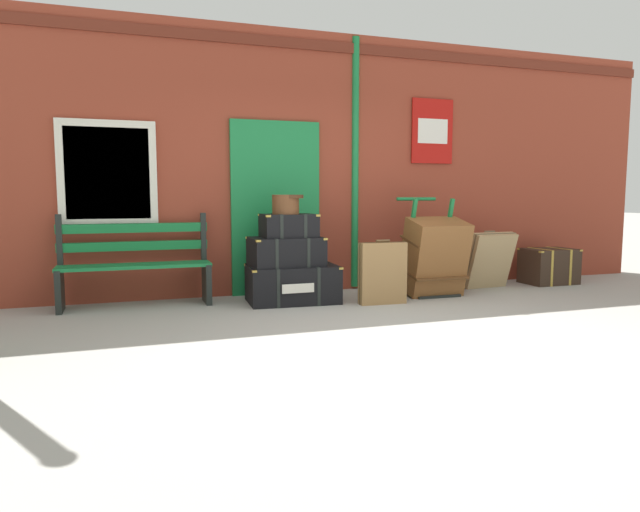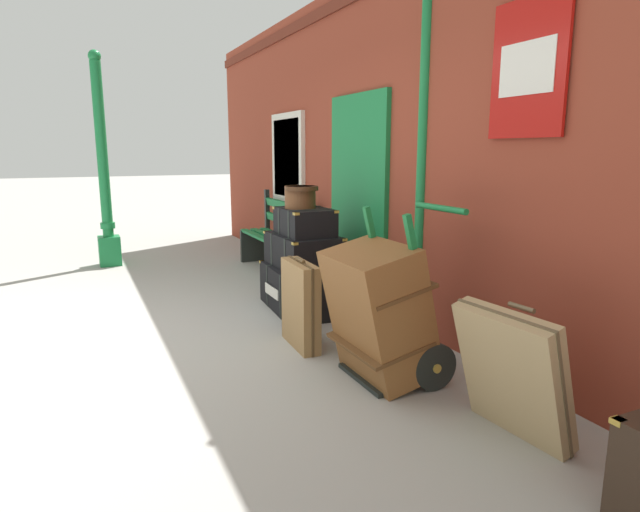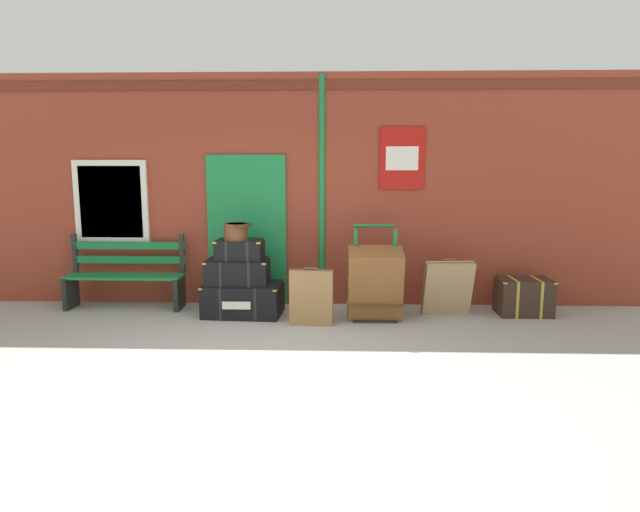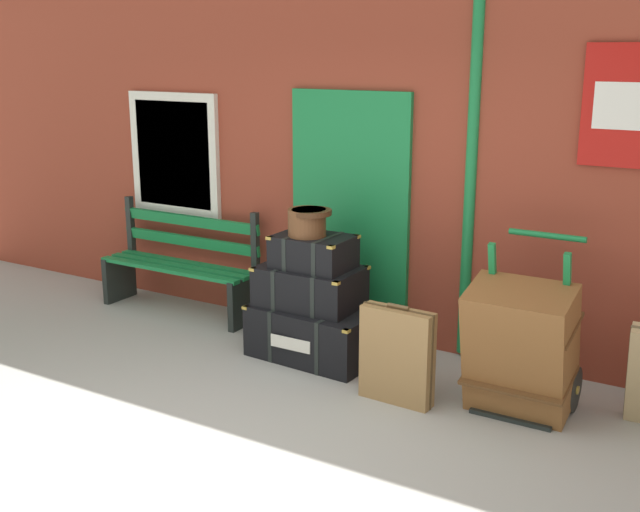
{
  "view_description": "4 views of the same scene",
  "coord_description": "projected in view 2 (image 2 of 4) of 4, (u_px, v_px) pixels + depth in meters",
  "views": [
    {
      "loc": [
        -2.11,
        -4.33,
        1.22
      ],
      "look_at": [
        0.05,
        1.9,
        0.51
      ],
      "focal_mm": 32.01,
      "sensor_mm": 36.0,
      "label": 1
    },
    {
      "loc": [
        4.38,
        -0.19,
        1.56
      ],
      "look_at": [
        0.45,
        1.63,
        0.69
      ],
      "focal_mm": 29.87,
      "sensor_mm": 36.0,
      "label": 2
    },
    {
      "loc": [
        0.94,
        -5.37,
        1.97
      ],
      "look_at": [
        0.7,
        1.81,
        0.8
      ],
      "focal_mm": 31.59,
      "sensor_mm": 36.0,
      "label": 3
    },
    {
      "loc": [
        2.76,
        -3.29,
        2.44
      ],
      "look_at": [
        -0.34,
        1.94,
        0.81
      ],
      "focal_mm": 43.99,
      "sensor_mm": 36.0,
      "label": 4
    }
  ],
  "objects": [
    {
      "name": "ground_plane",
      "position": [
        112.0,
        347.0,
        4.27
      ],
      "size": [
        60.0,
        60.0,
        0.0
      ],
      "primitive_type": "plane",
      "color": "#A3A099"
    },
    {
      "name": "brick_facade",
      "position": [
        391.0,
        145.0,
        5.05
      ],
      "size": [
        10.4,
        0.35,
        3.2
      ],
      "color": "brown",
      "rests_on": "ground"
    },
    {
      "name": "lamp_post",
      "position": [
        105.0,
        188.0,
        7.12
      ],
      "size": [
        0.28,
        0.28,
        2.82
      ],
      "color": "#197A3D",
      "rests_on": "ground"
    },
    {
      "name": "platform_bench",
      "position": [
        277.0,
        238.0,
        6.86
      ],
      "size": [
        1.6,
        0.43,
        1.01
      ],
      "color": "#197A3D",
      "rests_on": "ground"
    },
    {
      "name": "steamer_trunk_base",
      "position": [
        304.0,
        288.0,
        5.26
      ],
      "size": [
        1.05,
        0.71,
        0.43
      ],
      "color": "black",
      "rests_on": "ground"
    },
    {
      "name": "steamer_trunk_middle",
      "position": [
        303.0,
        250.0,
        5.26
      ],
      "size": [
        0.82,
        0.56,
        0.33
      ],
      "color": "black",
      "rests_on": "steamer_trunk_base"
    },
    {
      "name": "steamer_trunk_top",
      "position": [
        305.0,
        222.0,
        5.17
      ],
      "size": [
        0.62,
        0.46,
        0.27
      ],
      "color": "black",
      "rests_on": "steamer_trunk_middle"
    },
    {
      "name": "round_hatbox",
      "position": [
        300.0,
        196.0,
        5.14
      ],
      "size": [
        0.35,
        0.32,
        0.22
      ],
      "color": "brown",
      "rests_on": "steamer_trunk_top"
    },
    {
      "name": "porters_trolley",
      "position": [
        400.0,
        337.0,
        3.72
      ],
      "size": [
        0.71,
        0.66,
        1.18
      ],
      "color": "black",
      "rests_on": "ground"
    },
    {
      "name": "large_brown_trunk",
      "position": [
        379.0,
        312.0,
        3.6
      ],
      "size": [
        0.7,
        0.62,
        0.96
      ],
      "color": "brown",
      "rests_on": "ground"
    },
    {
      "name": "suitcase_beige",
      "position": [
        513.0,
        374.0,
        2.87
      ],
      "size": [
        0.66,
        0.38,
        0.75
      ],
      "color": "tan",
      "rests_on": "ground"
    },
    {
      "name": "suitcase_oxblood",
      "position": [
        301.0,
        305.0,
        4.24
      ],
      "size": [
        0.55,
        0.17,
        0.73
      ],
      "color": "olive",
      "rests_on": "ground"
    }
  ]
}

